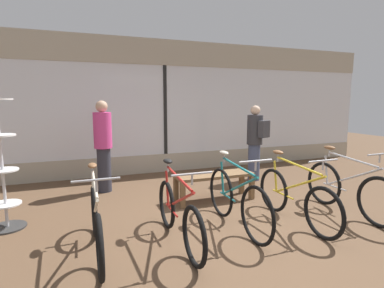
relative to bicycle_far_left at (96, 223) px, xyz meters
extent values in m
plane|color=brown|center=(1.86, 0.12, -0.37)|extent=(24.00, 24.00, 0.00)
cube|color=#B2A893|center=(1.86, 3.67, -0.15)|extent=(12.00, 0.08, 0.45)
cube|color=white|center=(1.86, 3.67, 1.15)|extent=(12.00, 0.04, 2.15)
cube|color=#B2A893|center=(1.86, 3.67, 2.53)|extent=(12.00, 0.08, 0.60)
cube|color=black|center=(1.86, 3.64, 1.15)|extent=(0.08, 0.02, 2.15)
torus|color=black|center=(0.00, 0.50, -0.04)|extent=(0.05, 0.67, 0.67)
torus|color=black|center=(0.00, -0.53, -0.04)|extent=(0.05, 0.67, 0.67)
cylinder|color=beige|center=(0.00, -0.05, 0.20)|extent=(0.03, 0.97, 0.51)
cylinder|color=beige|center=(0.00, 0.46, 0.20)|extent=(0.03, 0.11, 0.49)
cylinder|color=beige|center=(0.00, -0.02, 0.48)|extent=(0.03, 0.89, 0.10)
cylinder|color=beige|center=(0.00, 0.27, -0.04)|extent=(0.03, 0.47, 0.03)
cylinder|color=#B2B2B7|center=(0.00, 0.42, 0.51)|extent=(0.02, 0.02, 0.14)
ellipsoid|color=brown|center=(0.00, 0.42, 0.59)|extent=(0.11, 0.22, 0.06)
cylinder|color=#B2B2B7|center=(0.00, -0.47, 0.57)|extent=(0.02, 0.02, 0.12)
cylinder|color=#ADADB2|center=(0.00, -0.47, 0.63)|extent=(0.46, 0.02, 0.02)
torus|color=black|center=(0.96, 0.43, -0.04)|extent=(0.05, 0.67, 0.67)
torus|color=black|center=(0.96, -0.63, -0.04)|extent=(0.05, 0.67, 0.67)
cylinder|color=red|center=(0.96, -0.14, 0.20)|extent=(0.03, 0.99, 0.51)
cylinder|color=red|center=(0.96, 0.39, 0.20)|extent=(0.03, 0.11, 0.49)
cylinder|color=red|center=(0.96, -0.11, 0.48)|extent=(0.03, 0.92, 0.10)
cylinder|color=red|center=(0.96, 0.19, -0.04)|extent=(0.03, 0.48, 0.03)
cylinder|color=#B2B2B7|center=(0.96, 0.35, 0.51)|extent=(0.02, 0.02, 0.14)
ellipsoid|color=black|center=(0.96, 0.35, 0.59)|extent=(0.11, 0.22, 0.06)
cylinder|color=#B2B2B7|center=(0.96, -0.57, 0.57)|extent=(0.02, 0.02, 0.12)
cylinder|color=#ADADB2|center=(0.96, -0.57, 0.63)|extent=(0.46, 0.02, 0.02)
torus|color=black|center=(1.86, 0.54, 0.00)|extent=(0.05, 0.74, 0.74)
torus|color=black|center=(1.86, -0.45, 0.00)|extent=(0.05, 0.74, 0.74)
cylinder|color=#1E7A7F|center=(1.86, 0.00, 0.24)|extent=(0.03, 0.93, 0.51)
cylinder|color=#1E7A7F|center=(1.86, 0.50, 0.24)|extent=(0.03, 0.11, 0.49)
cylinder|color=#1E7A7F|center=(1.86, 0.03, 0.51)|extent=(0.03, 0.86, 0.10)
cylinder|color=#1E7A7F|center=(1.86, 0.32, 0.00)|extent=(0.03, 0.45, 0.03)
cylinder|color=#B2B2B7|center=(1.86, 0.46, 0.55)|extent=(0.02, 0.02, 0.14)
ellipsoid|color=#B2A893|center=(1.86, 0.46, 0.63)|extent=(0.11, 0.22, 0.06)
cylinder|color=#B2B2B7|center=(1.86, -0.39, 0.61)|extent=(0.02, 0.02, 0.12)
cylinder|color=#ADADB2|center=(1.86, -0.39, 0.67)|extent=(0.46, 0.02, 0.02)
torus|color=black|center=(2.74, 0.43, -0.03)|extent=(0.05, 0.69, 0.69)
torus|color=black|center=(2.74, -0.63, -0.03)|extent=(0.05, 0.69, 0.69)
cylinder|color=gold|center=(2.74, -0.14, 0.21)|extent=(0.03, 0.99, 0.51)
cylinder|color=gold|center=(2.74, 0.39, 0.21)|extent=(0.03, 0.11, 0.49)
cylinder|color=gold|center=(2.74, -0.11, 0.49)|extent=(0.03, 0.92, 0.10)
cylinder|color=gold|center=(2.74, 0.19, -0.03)|extent=(0.03, 0.48, 0.03)
cylinder|color=#B2B2B7|center=(2.74, 0.35, 0.52)|extent=(0.02, 0.02, 0.14)
ellipsoid|color=brown|center=(2.74, 0.35, 0.60)|extent=(0.11, 0.22, 0.06)
cylinder|color=#B2B2B7|center=(2.74, -0.57, 0.58)|extent=(0.02, 0.02, 0.12)
cylinder|color=#ADADB2|center=(2.74, -0.57, 0.64)|extent=(0.46, 0.02, 0.02)
torus|color=black|center=(3.74, 0.40, -0.01)|extent=(0.06, 0.73, 0.73)
torus|color=black|center=(3.74, -0.63, -0.01)|extent=(0.06, 0.73, 0.73)
cylinder|color=#BCBCC1|center=(3.74, -0.16, 0.23)|extent=(0.03, 0.96, 0.51)
cylinder|color=#BCBCC1|center=(3.74, 0.36, 0.23)|extent=(0.03, 0.11, 0.49)
cylinder|color=#BCBCC1|center=(3.74, -0.13, 0.51)|extent=(0.03, 0.89, 0.10)
cylinder|color=#BCBCC1|center=(3.74, 0.17, -0.01)|extent=(0.03, 0.46, 0.03)
cylinder|color=#B2B2B7|center=(3.74, 0.32, 0.54)|extent=(0.02, 0.02, 0.14)
ellipsoid|color=brown|center=(3.74, 0.32, 0.62)|extent=(0.11, 0.22, 0.06)
cylinder|color=#B2B2B7|center=(3.74, -0.57, 0.60)|extent=(0.02, 0.02, 0.12)
cylinder|color=#ADADB2|center=(3.74, -0.57, 0.66)|extent=(0.46, 0.02, 0.02)
cylinder|color=#333333|center=(-1.14, 1.18, -0.36)|extent=(0.48, 0.48, 0.03)
cylinder|color=silver|center=(-1.14, 1.18, 0.57)|extent=(0.04, 0.04, 1.89)
cylinder|color=white|center=(-1.14, 1.18, -0.02)|extent=(0.40, 0.40, 0.02)
cylinder|color=white|center=(-1.14, 1.18, 0.46)|extent=(0.40, 0.40, 0.02)
cube|color=brown|center=(2.07, 1.24, 0.09)|extent=(1.40, 0.44, 0.05)
cube|color=brown|center=(1.41, 1.06, -0.16)|extent=(0.08, 0.08, 0.43)
cube|color=brown|center=(2.73, 1.06, -0.16)|extent=(0.08, 0.08, 0.43)
cube|color=brown|center=(1.41, 1.42, -0.16)|extent=(0.08, 0.08, 0.43)
cube|color=brown|center=(2.73, 1.42, -0.16)|extent=(0.08, 0.08, 0.43)
cylinder|color=#424C6B|center=(3.48, 2.18, 0.03)|extent=(0.33, 0.33, 0.81)
cylinder|color=#333338|center=(3.48, 2.18, 0.76)|extent=(0.43, 0.43, 0.64)
sphere|color=beige|center=(3.48, 2.18, 1.18)|extent=(0.21, 0.21, 0.21)
cube|color=#38383D|center=(3.56, 1.95, 0.79)|extent=(0.27, 0.21, 0.36)
cylinder|color=#2D2D38|center=(0.29, 2.47, 0.06)|extent=(0.37, 0.37, 0.86)
cylinder|color=#D13D84|center=(0.29, 2.47, 0.83)|extent=(0.48, 0.48, 0.68)
sphere|color=tan|center=(0.29, 2.47, 1.28)|extent=(0.22, 0.22, 0.22)
camera|label=1|loc=(-0.13, -3.45, 1.40)|focal=28.00mm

